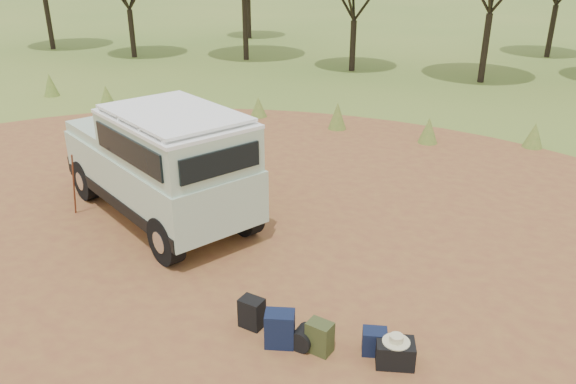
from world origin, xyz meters
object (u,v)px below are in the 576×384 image
(safari_vehicle, at_px, (161,165))
(hard_case, at_px, (395,353))
(backpack_navy, at_px, (280,329))
(backpack_olive, at_px, (320,337))
(walking_staff, at_px, (74,185))
(duffel_navy, at_px, (374,342))
(backpack_black, at_px, (252,313))

(safari_vehicle, distance_m, hard_case, 6.49)
(backpack_navy, distance_m, backpack_olive, 0.61)
(walking_staff, xyz_separation_m, backpack_navy, (5.86, -2.53, -0.46))
(walking_staff, distance_m, duffel_navy, 7.58)
(backpack_black, distance_m, hard_case, 2.28)
(duffel_navy, height_order, hard_case, duffel_navy)
(backpack_black, relative_size, backpack_navy, 0.88)
(backpack_black, height_order, duffel_navy, backpack_black)
(safari_vehicle, relative_size, duffel_navy, 13.96)
(safari_vehicle, relative_size, backpack_olive, 11.04)
(walking_staff, distance_m, hard_case, 7.93)
(backpack_navy, bearing_deg, hard_case, -9.68)
(backpack_navy, distance_m, duffel_navy, 1.41)
(backpack_olive, bearing_deg, safari_vehicle, 158.41)
(backpack_navy, bearing_deg, backpack_olive, -9.86)
(backpack_black, bearing_deg, safari_vehicle, 149.77)
(hard_case, bearing_deg, backpack_navy, 171.31)
(backpack_olive, xyz_separation_m, hard_case, (1.10, 0.13, -0.06))
(backpack_black, distance_m, backpack_olive, 1.20)
(backpack_black, bearing_deg, hard_case, 8.38)
(duffel_navy, bearing_deg, walking_staff, 148.69)
(backpack_navy, bearing_deg, safari_vehicle, 125.48)
(safari_vehicle, height_order, walking_staff, safari_vehicle)
(walking_staff, relative_size, backpack_navy, 2.65)
(safari_vehicle, xyz_separation_m, backpack_black, (3.39, -2.89, -1.00))
(walking_staff, relative_size, backpack_black, 3.03)
(walking_staff, relative_size, duffel_navy, 3.79)
(safari_vehicle, xyz_separation_m, walking_staff, (-1.89, -0.62, -0.50))
(backpack_navy, bearing_deg, backpack_black, 139.44)
(safari_vehicle, distance_m, backpack_black, 4.57)
(safari_vehicle, relative_size, backpack_navy, 9.76)
(backpack_navy, height_order, backpack_olive, backpack_navy)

